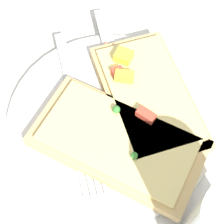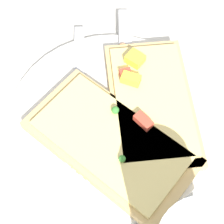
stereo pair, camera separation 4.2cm
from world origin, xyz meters
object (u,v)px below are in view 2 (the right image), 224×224
at_px(plate, 112,119).
at_px(pizza_slice_corner, 151,102).
at_px(knife, 126,67).
at_px(fork, 78,111).
at_px(pizza_slice_main, 111,143).

xyz_separation_m(plate, pizza_slice_corner, (-0.04, 0.01, 0.02)).
bearing_deg(knife, fork, -42.41).
height_order(plate, fork, fork).
bearing_deg(fork, plate, 79.59).
relative_size(fork, pizza_slice_main, 0.99).
distance_m(fork, pizza_slice_main, 0.06).
distance_m(knife, pizza_slice_main, 0.11).
height_order(plate, knife, knife).
bearing_deg(pizza_slice_main, plate, -52.53).
xyz_separation_m(pizza_slice_main, pizza_slice_corner, (-0.07, -0.02, 0.00)).
bearing_deg(knife, plate, -14.20).
bearing_deg(pizza_slice_main, pizza_slice_corner, -92.61).
distance_m(plate, pizza_slice_corner, 0.05).
bearing_deg(pizza_slice_main, fork, -9.42).
bearing_deg(pizza_slice_main, knife, -60.47).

